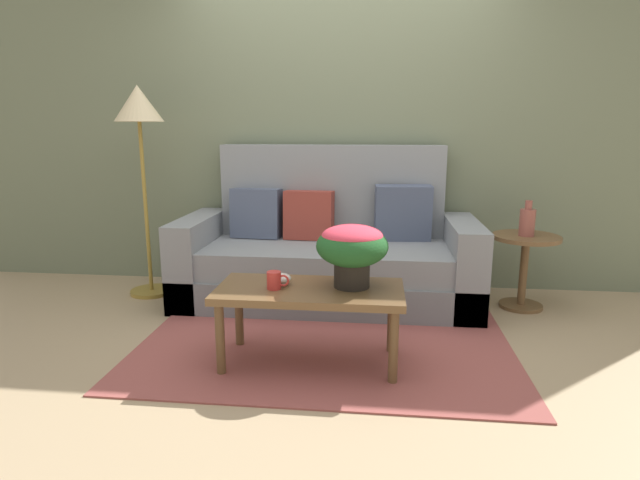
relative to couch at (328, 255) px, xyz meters
The scene contains 11 objects.
ground_plane 0.91m from the couch, 85.40° to the right, with size 14.00×14.00×0.00m, color tan.
wall_back 1.23m from the couch, 81.82° to the left, with size 6.40×0.12×2.97m, color slate.
area_rug 0.77m from the couch, 84.39° to the right, with size 2.24×1.91×0.01m, color #994C47.
couch is the anchor object (origin of this frame).
coffee_table 1.14m from the couch, 89.46° to the right, with size 1.02×0.49×0.44m.
side_table 1.44m from the couch, ahead, with size 0.47×0.47×0.54m.
floor_lamp 1.73m from the couch, behind, with size 0.36×0.36×1.61m.
potted_plant 1.17m from the couch, 77.78° to the right, with size 0.39×0.39×0.35m.
coffee_mug 1.20m from the couch, 98.44° to the right, with size 0.12×0.08×0.10m.
snack_bowl 1.12m from the couch, 98.31° to the right, with size 0.12×0.12×0.06m.
table_vase 1.47m from the couch, ahead, with size 0.11×0.11×0.25m.
Camera 1 is at (0.30, -2.97, 1.30)m, focal length 28.93 mm.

